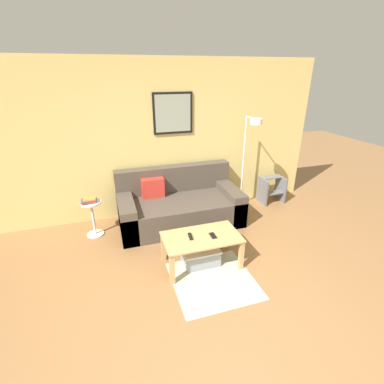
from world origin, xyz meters
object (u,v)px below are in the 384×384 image
step_stool (272,189)px  floor_lamp (249,154)px  storage_bin (200,255)px  coffee_table (202,242)px  book_stack (89,200)px  couch (179,206)px  remote_control (190,236)px  cell_phone (213,236)px  side_table (93,216)px

step_stool → floor_lamp: bearing=-167.1°
floor_lamp → storage_bin: bearing=-136.5°
coffee_table → book_stack: 1.81m
floor_lamp → book_stack: 2.66m
couch → coffee_table: (-0.02, -1.19, 0.06)m
remote_control → step_stool: 2.48m
step_stool → storage_bin: bearing=-144.7°
couch → cell_phone: couch is taller
cell_phone → remote_control: bearing=167.9°
side_table → remote_control: 1.66m
remote_control → cell_phone: (0.28, -0.06, -0.01)m
couch → coffee_table: size_ratio=2.01×
storage_bin → book_stack: book_stack is taller
floor_lamp → cell_phone: (-1.14, -1.28, -0.62)m
side_table → cell_phone: 1.91m
coffee_table → step_stool: bearing=35.9°
floor_lamp → cell_phone: floor_lamp is taller
coffee_table → floor_lamp: (1.28, 1.25, 0.70)m
coffee_table → book_stack: size_ratio=3.99×
book_stack → remote_control: book_stack is taller
step_stool → remote_control: bearing=-146.5°
remote_control → step_stool: step_stool is taller
book_stack → step_stool: 3.29m
coffee_table → storage_bin: bearing=98.2°
couch → storage_bin: couch is taller
coffee_table → cell_phone: size_ratio=6.97×
couch → floor_lamp: (1.25, 0.06, 0.76)m
side_table → step_stool: 3.26m
step_stool → couch: bearing=-173.8°
storage_bin → side_table: 1.77m
book_stack → cell_phone: size_ratio=1.75×
book_stack → side_table: bearing=-13.6°
floor_lamp → side_table: size_ratio=2.98×
couch → step_stool: size_ratio=3.99×
remote_control → cell_phone: remote_control is taller
couch → cell_phone: 1.23m
coffee_table → side_table: (-1.33, 1.18, -0.02)m
coffee_table → book_stack: (-1.34, 1.19, 0.24)m
floor_lamp → remote_control: (-1.42, -1.22, -0.61)m
storage_bin → remote_control: 0.35m
coffee_table → remote_control: size_ratio=6.51×
remote_control → couch: bearing=88.1°
coffee_table → step_stool: 2.37m
book_stack → coffee_table: bearing=-41.4°
coffee_table → floor_lamp: size_ratio=0.59×
couch → storage_bin: (-0.03, -1.16, -0.18)m
couch → side_table: couch is taller
floor_lamp → step_stool: floor_lamp is taller
side_table → remote_control: (1.19, -1.16, 0.11)m
side_table → step_stool: bearing=3.7°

